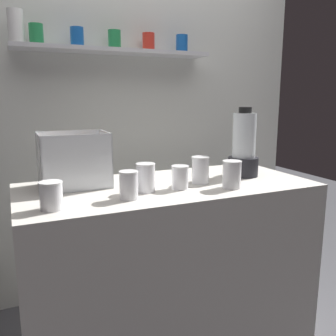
{
  "coord_description": "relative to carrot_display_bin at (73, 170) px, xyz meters",
  "views": [
    {
      "loc": [
        -0.69,
        -1.55,
        1.32
      ],
      "look_at": [
        0.0,
        0.0,
        0.98
      ],
      "focal_mm": 38.54,
      "sensor_mm": 36.0,
      "label": 1
    }
  ],
  "objects": [
    {
      "name": "juice_cup_orange_right",
      "position": [
        0.44,
        -0.24,
        -0.03
      ],
      "size": [
        0.08,
        0.08,
        0.11
      ],
      "color": "white",
      "rests_on": "counter"
    },
    {
      "name": "counter",
      "position": [
        0.42,
        -0.14,
        -0.53
      ],
      "size": [
        1.4,
        0.64,
        0.9
      ],
      "primitive_type": "cube",
      "color": "beige",
      "rests_on": "ground_plane"
    },
    {
      "name": "juice_cup_pomegranate_rightmost",
      "position": [
        0.66,
        -0.33,
        -0.02
      ],
      "size": [
        0.09,
        0.09,
        0.13
      ],
      "color": "white",
      "rests_on": "counter"
    },
    {
      "name": "juice_cup_carrot_middle",
      "position": [
        0.27,
        -0.23,
        -0.02
      ],
      "size": [
        0.09,
        0.09,
        0.13
      ],
      "color": "white",
      "rests_on": "counter"
    },
    {
      "name": "blender_pitcher",
      "position": [
        0.87,
        -0.13,
        0.07
      ],
      "size": [
        0.16,
        0.16,
        0.36
      ],
      "color": "black",
      "rests_on": "counter"
    },
    {
      "name": "juice_cup_pomegranate_far_left",
      "position": [
        -0.14,
        -0.33,
        -0.03
      ],
      "size": [
        0.09,
        0.09,
        0.11
      ],
      "color": "white",
      "rests_on": "counter"
    },
    {
      "name": "juice_cup_carrot_far_right",
      "position": [
        0.58,
        -0.19,
        -0.02
      ],
      "size": [
        0.09,
        0.09,
        0.13
      ],
      "color": "white",
      "rests_on": "counter"
    },
    {
      "name": "juice_cup_beet_left",
      "position": [
        0.17,
        -0.31,
        -0.03
      ],
      "size": [
        0.08,
        0.08,
        0.12
      ],
      "color": "white",
      "rests_on": "counter"
    },
    {
      "name": "carrot_display_bin",
      "position": [
        0.0,
        0.0,
        0.0
      ],
      "size": [
        0.31,
        0.23,
        0.25
      ],
      "color": "white",
      "rests_on": "counter"
    },
    {
      "name": "back_wall_unit",
      "position": [
        0.42,
        0.62,
        0.28
      ],
      "size": [
        2.6,
        0.24,
        2.5
      ],
      "color": "silver",
      "rests_on": "ground_plane"
    }
  ]
}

